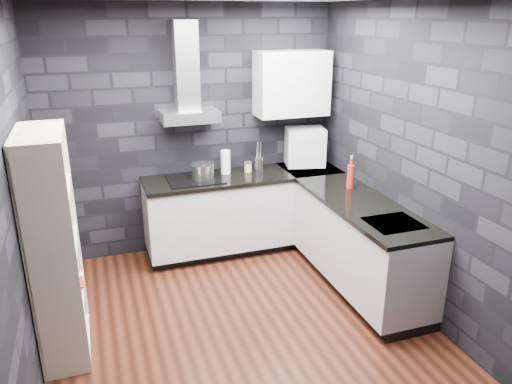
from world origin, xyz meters
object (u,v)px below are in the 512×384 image
utensil_crock (258,163)px  red_bottle (350,177)px  pot (203,172)px  appliance_garage (305,147)px  bookshelf (54,247)px  storage_jar (248,167)px  fruit_bowl (53,250)px  glass_vase (226,162)px

utensil_crock → red_bottle: size_ratio=0.59×
pot → appliance_garage: bearing=5.4°
appliance_garage → bookshelf: (-2.69, -1.36, -0.22)m
pot → storage_jar: pot is taller
red_bottle → utensil_crock: bearing=126.4°
red_bottle → fruit_bowl: 2.88m
appliance_garage → pot: bearing=-161.5°
glass_vase → red_bottle: bearing=-39.6°
appliance_garage → utensil_crock: bearing=-169.6°
red_bottle → fruit_bowl: size_ratio=1.27×
appliance_garage → glass_vase: bearing=-166.7°
pot → glass_vase: 0.31m
pot → glass_vase: size_ratio=0.91×
bookshelf → glass_vase: bearing=52.6°
appliance_garage → fruit_bowl: appliance_garage is taller
pot → appliance_garage: (1.24, 0.12, 0.14)m
glass_vase → bookshelf: bookshelf is taller
bookshelf → fruit_bowl: bookshelf is taller
pot → storage_jar: size_ratio=2.36×
glass_vase → appliance_garage: (0.95, 0.00, 0.09)m
fruit_bowl → glass_vase: bearing=40.7°
glass_vase → utensil_crock: size_ratio=1.83×
pot → red_bottle: red_bottle is taller
appliance_garage → red_bottle: appliance_garage is taller
pot → utensil_crock: pot is taller
fruit_bowl → pot: bearing=43.6°
storage_jar → appliance_garage: appliance_garage is taller
utensil_crock → appliance_garage: (0.56, -0.03, 0.15)m
storage_jar → fruit_bowl: storage_jar is taller
bookshelf → fruit_bowl: (0.00, -0.14, 0.04)m
pot → fruit_bowl: pot is taller
glass_vase → utensil_crock: glass_vase is taller
appliance_garage → bookshelf: bearing=-140.0°
utensil_crock → red_bottle: bearing=-53.6°
storage_jar → fruit_bowl: 2.48m
pot → bookshelf: (-1.45, -1.25, -0.08)m
storage_jar → fruit_bowl: bearing=-143.5°
glass_vase → storage_jar: bearing=-5.1°
pot → fruit_bowl: 2.01m
storage_jar → red_bottle: (0.81, -0.86, 0.07)m
utensil_crock → appliance_garage: appliance_garage is taller
utensil_crock → fruit_bowl: (-2.14, -1.53, -0.03)m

